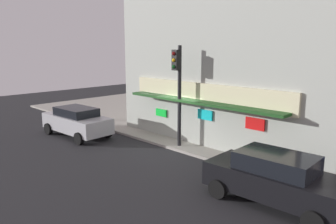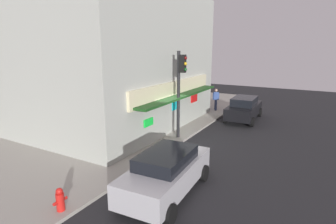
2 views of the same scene
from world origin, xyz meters
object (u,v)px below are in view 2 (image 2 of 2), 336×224
(pedestrian, at_px, (216,99))
(trash_can, at_px, (192,108))
(traffic_light, at_px, (180,83))
(parked_car_silver, at_px, (166,172))
(fire_hydrant, at_px, (60,200))
(potted_plant_by_doorway, at_px, (131,134))
(parked_car_black, at_px, (244,108))

(pedestrian, bearing_deg, trash_can, 153.03)
(traffic_light, bearing_deg, parked_car_silver, -157.48)
(fire_hydrant, relative_size, parked_car_silver, 0.17)
(traffic_light, height_order, fire_hydrant, traffic_light)
(parked_car_silver, bearing_deg, traffic_light, 22.52)
(pedestrian, height_order, potted_plant_by_doorway, pedestrian)
(trash_can, bearing_deg, parked_car_silver, -159.97)
(fire_hydrant, distance_m, pedestrian, 16.03)
(traffic_light, distance_m, pedestrian, 8.03)
(trash_can, xyz_separation_m, parked_car_black, (0.62, -3.79, 0.25))
(trash_can, relative_size, parked_car_silver, 0.21)
(parked_car_black, bearing_deg, traffic_light, 161.65)
(traffic_light, height_order, potted_plant_by_doorway, traffic_light)
(traffic_light, distance_m, trash_can, 6.39)
(parked_car_silver, bearing_deg, potted_plant_by_doorway, 50.77)
(pedestrian, distance_m, potted_plant_by_doorway, 10.01)
(traffic_light, height_order, pedestrian, traffic_light)
(traffic_light, relative_size, trash_can, 5.14)
(parked_car_silver, bearing_deg, parked_car_black, 1.26)
(parked_car_black, bearing_deg, parked_car_silver, -178.74)
(trash_can, distance_m, parked_car_silver, 11.81)
(trash_can, xyz_separation_m, potted_plant_by_doorway, (-7.78, 0.01, 0.09))
(potted_plant_by_doorway, bearing_deg, parked_car_silver, -129.23)
(traffic_light, distance_m, parked_car_silver, 6.47)
(potted_plant_by_doorway, distance_m, parked_car_black, 9.23)
(pedestrian, xyz_separation_m, parked_car_black, (-1.54, -2.69, -0.22))
(parked_car_silver, bearing_deg, fire_hydrant, 140.23)
(traffic_light, distance_m, potted_plant_by_doorway, 3.82)
(fire_hydrant, height_order, trash_can, trash_can)
(fire_hydrant, relative_size, pedestrian, 0.45)
(parked_car_black, xyz_separation_m, parked_car_silver, (-11.72, -0.26, -0.01))
(traffic_light, xyz_separation_m, trash_can, (5.54, 1.74, -2.64))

